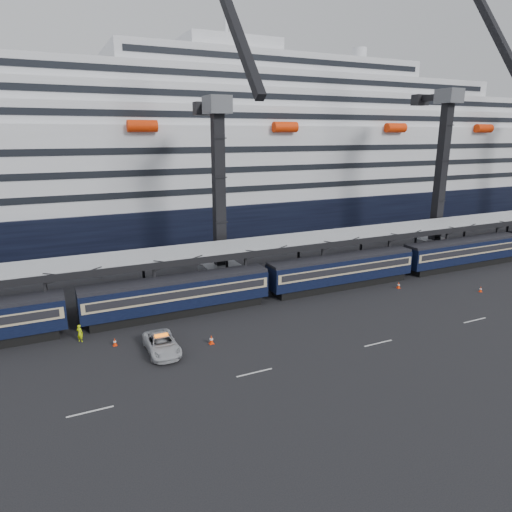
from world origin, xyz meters
name	(u,v)px	position (x,y,z in m)	size (l,w,h in m)	color
ground	(457,304)	(0.00, 0.00, 0.00)	(260.00, 260.00, 0.00)	black
train	(365,266)	(-4.65, 10.00, 2.20)	(133.05, 3.00, 4.05)	black
canopy	(375,232)	(0.00, 14.00, 5.25)	(130.00, 6.25, 5.53)	#9CA0A5
cruise_ship	(262,164)	(-1.08, 45.99, 12.34)	(214.09, 28.84, 34.00)	black
crane_dark_near	(220,185)	(-20.00, 18.59, 11.93)	(4.50, 17.75, 35.08)	#484A4F
crane_dark_mid	(444,165)	(15.00, 17.59, 13.36)	(4.50, 18.24, 39.64)	#484A4F
pickup_truck	(162,344)	(-31.60, 2.39, 0.74)	(2.45, 5.32, 1.48)	#AFB1B7
worker	(80,333)	(-37.64, 7.50, 0.80)	(0.58, 0.38, 1.60)	#C7E80C
traffic_cone_a	(115,342)	(-35.00, 5.38, 0.35)	(0.35, 0.35, 0.70)	#F83407
traffic_cone_b	(148,342)	(-32.40, 4.03, 0.37)	(0.37, 0.37, 0.75)	#F83407
traffic_cone_c	(211,339)	(-27.29, 2.15, 0.41)	(0.41, 0.41, 0.83)	#F83407
traffic_cone_d	(399,285)	(-2.05, 6.75, 0.39)	(0.40, 0.40, 0.79)	#F83407
traffic_cone_e	(481,289)	(5.67, 1.67, 0.33)	(0.34, 0.34, 0.67)	#F83407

